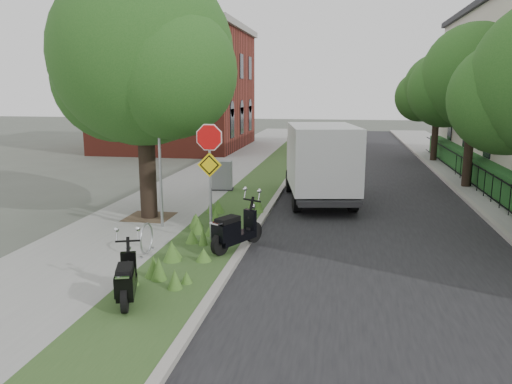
% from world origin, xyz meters
% --- Properties ---
extents(ground, '(120.00, 120.00, 0.00)m').
position_xyz_m(ground, '(0.00, 0.00, 0.00)').
color(ground, '#4C5147').
rests_on(ground, ground).
extents(sidewalk_near, '(3.50, 60.00, 0.12)m').
position_xyz_m(sidewalk_near, '(-4.25, 10.00, 0.06)').
color(sidewalk_near, gray).
rests_on(sidewalk_near, ground).
extents(verge, '(2.00, 60.00, 0.12)m').
position_xyz_m(verge, '(-1.50, 10.00, 0.06)').
color(verge, '#324F22').
rests_on(verge, ground).
extents(kerb_near, '(0.20, 60.00, 0.13)m').
position_xyz_m(kerb_near, '(-0.50, 10.00, 0.07)').
color(kerb_near, '#9E9991').
rests_on(kerb_near, ground).
extents(road, '(7.00, 60.00, 0.01)m').
position_xyz_m(road, '(3.00, 10.00, 0.01)').
color(road, black).
rests_on(road, ground).
extents(kerb_far, '(0.20, 60.00, 0.13)m').
position_xyz_m(kerb_far, '(6.50, 10.00, 0.07)').
color(kerb_far, '#9E9991').
rests_on(kerb_far, ground).
extents(footpath_far, '(3.20, 60.00, 0.12)m').
position_xyz_m(footpath_far, '(8.20, 10.00, 0.06)').
color(footpath_far, gray).
rests_on(footpath_far, ground).
extents(street_tree_main, '(6.21, 5.54, 7.66)m').
position_xyz_m(street_tree_main, '(-4.08, 2.86, 4.80)').
color(street_tree_main, black).
rests_on(street_tree_main, ground).
extents(bare_post, '(0.08, 0.08, 4.00)m').
position_xyz_m(bare_post, '(-3.20, 1.80, 2.12)').
color(bare_post, '#A5A8AD').
rests_on(bare_post, ground).
extents(bike_hoop, '(0.06, 0.78, 0.77)m').
position_xyz_m(bike_hoop, '(-2.70, -0.60, 0.50)').
color(bike_hoop, '#A5A8AD').
rests_on(bike_hoop, ground).
extents(sign_assembly, '(0.94, 0.08, 3.22)m').
position_xyz_m(sign_assembly, '(-1.40, 0.58, 2.33)').
color(sign_assembly, '#A5A8AD').
rests_on(sign_assembly, ground).
extents(fence_far, '(0.04, 24.00, 1.00)m').
position_xyz_m(fence_far, '(7.20, 10.00, 0.67)').
color(fence_far, black).
rests_on(fence_far, ground).
extents(hedge_far, '(1.00, 24.00, 1.10)m').
position_xyz_m(hedge_far, '(7.90, 10.00, 0.67)').
color(hedge_far, '#174218').
rests_on(hedge_far, footpath_far).
extents(brick_building, '(9.40, 10.40, 8.30)m').
position_xyz_m(brick_building, '(-9.50, 22.00, 4.21)').
color(brick_building, maroon).
rests_on(brick_building, ground).
extents(far_tree_b, '(4.83, 4.31, 6.56)m').
position_xyz_m(far_tree_b, '(6.94, 10.05, 4.37)').
color(far_tree_b, black).
rests_on(far_tree_b, ground).
extents(far_tree_c, '(4.37, 3.89, 5.93)m').
position_xyz_m(far_tree_c, '(6.94, 18.04, 3.95)').
color(far_tree_c, black).
rests_on(far_tree_c, ground).
extents(scooter_near, '(0.70, 1.57, 0.78)m').
position_xyz_m(scooter_near, '(-1.94, -3.42, 0.50)').
color(scooter_near, black).
rests_on(scooter_near, ground).
extents(scooter_far, '(1.02, 1.70, 0.89)m').
position_xyz_m(scooter_far, '(-0.70, -0.00, 0.55)').
color(scooter_far, black).
rests_on(scooter_far, ground).
extents(box_truck, '(3.01, 5.64, 2.43)m').
position_xyz_m(box_truck, '(1.13, 6.36, 1.58)').
color(box_truck, '#262628').
rests_on(box_truck, ground).
extents(utility_cabinet, '(0.93, 0.68, 1.16)m').
position_xyz_m(utility_cabinet, '(-2.80, 7.51, 0.68)').
color(utility_cabinet, '#262628').
rests_on(utility_cabinet, ground).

